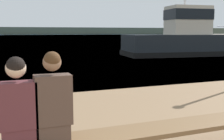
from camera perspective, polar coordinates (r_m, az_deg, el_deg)
name	(u,v)px	position (r m, az deg, el deg)	size (l,w,h in m)	color
water_surface	(8,36)	(127.64, -20.46, 6.55)	(240.00, 240.00, 0.00)	#386084
far_shoreline	(6,31)	(183.75, -20.71, 7.46)	(600.00, 12.00, 4.42)	#424738
person_left	(18,108)	(3.20, -18.64, -7.37)	(0.40, 0.40, 0.99)	#56282D
person_right	(53,104)	(3.23, -11.93, -6.73)	(0.40, 0.39, 1.03)	#4C382D
tugboat_red	(183,40)	(21.00, 14.28, 5.94)	(8.74, 4.25, 6.27)	black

